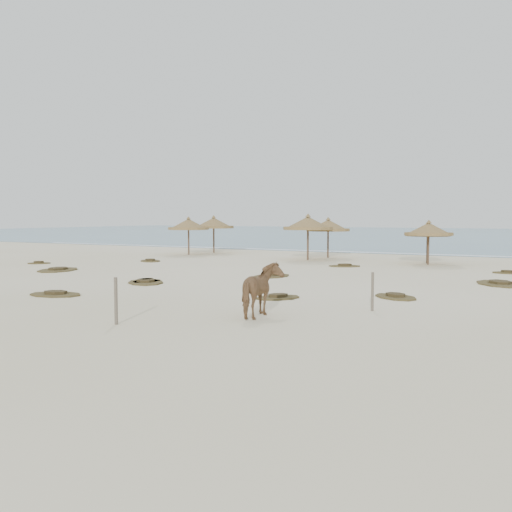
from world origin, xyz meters
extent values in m
plane|color=#EFE2C4|center=(0.00, 0.00, 0.00)|extent=(160.00, 160.00, 0.00)
cube|color=#2B5E81|center=(0.00, 75.00, 0.00)|extent=(200.00, 100.00, 0.01)
cube|color=white|center=(0.00, 26.00, 0.00)|extent=(70.00, 0.60, 0.01)
cylinder|color=brown|center=(-10.69, 20.11, 1.11)|extent=(0.13, 0.13, 2.22)
cylinder|color=olive|center=(-10.69, 20.11, 2.03)|extent=(3.67, 3.67, 0.19)
cone|color=olive|center=(-10.69, 20.11, 2.38)|extent=(3.54, 3.54, 0.79)
cone|color=olive|center=(-10.69, 20.11, 2.85)|extent=(0.38, 0.38, 0.23)
cylinder|color=brown|center=(-11.05, 17.23, 1.07)|extent=(0.12, 0.12, 2.15)
cylinder|color=olive|center=(-11.05, 17.23, 1.96)|extent=(3.49, 3.49, 0.18)
cone|color=olive|center=(-11.05, 17.23, 2.30)|extent=(3.37, 3.37, 0.77)
cone|color=olive|center=(-11.05, 17.23, 2.76)|extent=(0.37, 0.37, 0.22)
cylinder|color=brown|center=(-1.18, 16.69, 1.14)|extent=(0.13, 0.13, 2.29)
cylinder|color=olive|center=(-1.18, 16.69, 2.09)|extent=(3.48, 3.48, 0.20)
cone|color=olive|center=(-1.18, 16.69, 2.45)|extent=(3.36, 3.36, 0.82)
cone|color=olive|center=(-1.18, 16.69, 2.94)|extent=(0.39, 0.39, 0.24)
cylinder|color=brown|center=(-0.80, 19.32, 1.06)|extent=(0.12, 0.12, 2.11)
cylinder|color=olive|center=(-0.80, 19.32, 1.93)|extent=(3.38, 3.38, 0.18)
cone|color=olive|center=(-0.80, 19.32, 2.27)|extent=(3.26, 3.26, 0.76)
cone|color=olive|center=(-0.80, 19.32, 2.72)|extent=(0.36, 0.36, 0.22)
cylinder|color=brown|center=(6.49, 16.87, 1.00)|extent=(0.11, 0.11, 2.00)
cylinder|color=olive|center=(6.49, 16.87, 1.83)|extent=(3.46, 3.46, 0.17)
cone|color=olive|center=(6.49, 16.87, 2.14)|extent=(3.34, 3.34, 0.71)
cone|color=olive|center=(6.49, 16.87, 2.57)|extent=(0.34, 0.34, 0.21)
cylinder|color=brown|center=(6.22, 17.88, 0.95)|extent=(0.11, 0.11, 1.91)
cylinder|color=olive|center=(6.22, 17.88, 1.74)|extent=(3.34, 3.34, 0.16)
cone|color=olive|center=(6.22, 17.88, 2.04)|extent=(3.23, 3.23, 0.68)
cone|color=olive|center=(6.22, 17.88, 2.45)|extent=(0.33, 0.33, 0.20)
imported|color=olive|center=(6.07, -3.44, 0.77)|extent=(1.08, 1.92, 1.54)
cylinder|color=#6B5F50|center=(3.18, -6.24, 0.63)|extent=(0.10, 0.10, 1.26)
cylinder|color=#6B5F50|center=(8.52, -0.89, 0.59)|extent=(0.09, 0.09, 1.18)
camera|label=1|loc=(13.60, -17.63, 2.87)|focal=40.00mm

